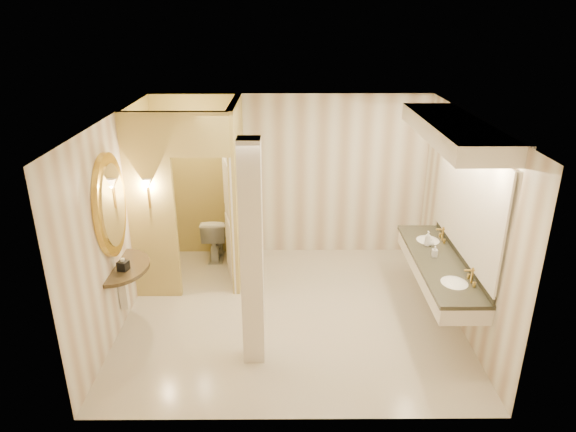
# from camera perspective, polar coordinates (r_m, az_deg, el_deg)

# --- Properties ---
(floor) EXTENTS (4.50, 4.50, 0.00)m
(floor) POSITION_cam_1_polar(r_m,az_deg,el_deg) (7.25, 0.32, -10.68)
(floor) COLOR beige
(floor) RESTS_ON ground
(ceiling) EXTENTS (4.50, 4.50, 0.00)m
(ceiling) POSITION_cam_1_polar(r_m,az_deg,el_deg) (6.23, 0.38, 10.73)
(ceiling) COLOR white
(ceiling) RESTS_ON wall_back
(wall_back) EXTENTS (4.50, 0.02, 2.70)m
(wall_back) POSITION_cam_1_polar(r_m,az_deg,el_deg) (8.50, 0.19, 4.43)
(wall_back) COLOR silver
(wall_back) RESTS_ON floor
(wall_front) EXTENTS (4.50, 0.02, 2.70)m
(wall_front) POSITION_cam_1_polar(r_m,az_deg,el_deg) (4.84, 0.63, -9.99)
(wall_front) COLOR silver
(wall_front) RESTS_ON floor
(wall_left) EXTENTS (0.02, 4.00, 2.70)m
(wall_left) POSITION_cam_1_polar(r_m,az_deg,el_deg) (6.97, -18.48, -0.80)
(wall_left) COLOR silver
(wall_left) RESTS_ON floor
(wall_right) EXTENTS (0.02, 4.00, 2.70)m
(wall_right) POSITION_cam_1_polar(r_m,az_deg,el_deg) (7.02, 19.04, -0.71)
(wall_right) COLOR silver
(wall_right) RESTS_ON floor
(toilet_closet) EXTENTS (1.50, 1.55, 2.70)m
(toilet_closet) POSITION_cam_1_polar(r_m,az_deg,el_deg) (7.59, -8.19, 2.28)
(toilet_closet) COLOR tan
(toilet_closet) RESTS_ON floor
(wall_sconce) EXTENTS (0.14, 0.14, 0.42)m
(wall_sconce) POSITION_cam_1_polar(r_m,az_deg,el_deg) (7.14, -15.36, 3.37)
(wall_sconce) COLOR #B68E3A
(wall_sconce) RESTS_ON toilet_closet
(vanity) EXTENTS (0.75, 2.46, 2.09)m
(vanity) POSITION_cam_1_polar(r_m,az_deg,el_deg) (6.74, 17.45, 1.09)
(vanity) COLOR white
(vanity) RESTS_ON floor
(console_shelf) EXTENTS (1.00, 1.00, 1.95)m
(console_shelf) POSITION_cam_1_polar(r_m,az_deg,el_deg) (6.74, -18.81, -1.69)
(console_shelf) COLOR black
(console_shelf) RESTS_ON floor
(pillar) EXTENTS (0.25, 0.25, 2.70)m
(pillar) POSITION_cam_1_polar(r_m,az_deg,el_deg) (5.76, -4.04, -4.54)
(pillar) COLOR white
(pillar) RESTS_ON floor
(tissue_box) EXTENTS (0.15, 0.15, 0.12)m
(tissue_box) POSITION_cam_1_polar(r_m,az_deg,el_deg) (6.77, -17.84, -5.27)
(tissue_box) COLOR black
(tissue_box) RESTS_ON console_shelf
(toilet) EXTENTS (0.43, 0.73, 0.73)m
(toilet) POSITION_cam_1_polar(r_m,az_deg,el_deg) (8.70, -8.10, -2.31)
(toilet) COLOR white
(toilet) RESTS_ON floor
(soap_bottle_a) EXTENTS (0.07, 0.08, 0.15)m
(soap_bottle_a) POSITION_cam_1_polar(r_m,az_deg,el_deg) (7.05, 16.00, -3.79)
(soap_bottle_a) COLOR beige
(soap_bottle_a) RESTS_ON vanity
(soap_bottle_b) EXTENTS (0.11, 0.11, 0.11)m
(soap_bottle_b) POSITION_cam_1_polar(r_m,az_deg,el_deg) (7.36, 15.65, -2.79)
(soap_bottle_b) COLOR silver
(soap_bottle_b) RESTS_ON vanity
(soap_bottle_c) EXTENTS (0.09, 0.09, 0.22)m
(soap_bottle_c) POSITION_cam_1_polar(r_m,az_deg,el_deg) (7.33, 15.27, -2.42)
(soap_bottle_c) COLOR #C6B28C
(soap_bottle_c) RESTS_ON vanity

